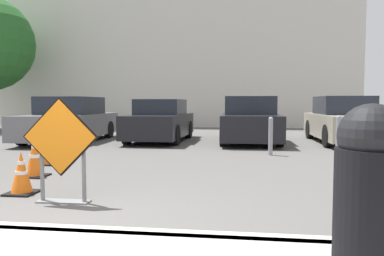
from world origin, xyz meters
The scene contains 15 objects.
ground_plane centered at (0.00, 10.00, 0.00)m, with size 96.00×96.00×0.00m, color #565451.
curb_lip centered at (0.00, 0.00, 0.07)m, with size 28.31×0.20×0.14m.
road_closed_sign centered at (-0.47, 1.31, 0.75)m, with size 1.03×0.20×1.39m.
traffic_cone_nearest centered at (-1.28, 1.71, 0.30)m, with size 0.40×0.40×0.62m.
traffic_cone_second centered at (-1.78, 2.92, 0.36)m, with size 0.41×0.41×0.74m.
traffic_cone_third centered at (-2.26, 4.25, 0.32)m, with size 0.54×0.54×0.65m.
traffic_cone_fourth centered at (-2.75, 5.33, 0.32)m, with size 0.52×0.52×0.65m.
parked_car_nearest centered at (-3.93, 8.88, 0.70)m, with size 1.99×4.71×1.52m.
parked_car_second centered at (-0.88, 9.37, 0.67)m, with size 1.84×4.08×1.44m.
parked_car_third centered at (2.17, 9.38, 0.70)m, with size 1.93×4.19×1.53m.
parked_car_fourth centered at (5.22, 9.57, 0.71)m, with size 1.83×4.55×1.53m.
trash_bin centered at (2.79, -0.45, 0.74)m, with size 0.50×0.50×1.18m.
bollard_nearest centered at (2.62, 6.27, 0.51)m, with size 0.12×0.12×0.97m.
bollard_second centered at (4.25, 6.27, 0.53)m, with size 0.12×0.12×1.02m.
building_facade_backdrop centered at (-1.92, 19.17, 3.99)m, with size 19.96×5.00×7.97m.
Camera 1 is at (1.85, -3.27, 1.32)m, focal length 35.00 mm.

